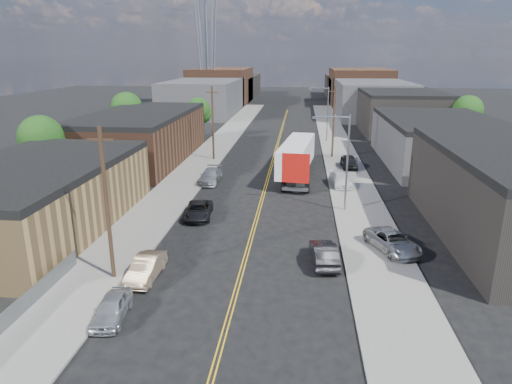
% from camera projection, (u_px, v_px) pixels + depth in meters
% --- Properties ---
extents(ground, '(260.00, 260.00, 0.00)m').
position_uv_depth(ground, '(278.00, 141.00, 76.73)').
color(ground, black).
rests_on(ground, ground).
extents(centerline, '(0.32, 120.00, 0.01)m').
position_uv_depth(centerline, '(273.00, 161.00, 62.45)').
color(centerline, gold).
rests_on(centerline, ground).
extents(sidewalk_left, '(5.00, 140.00, 0.15)m').
position_uv_depth(sidewalk_left, '(205.00, 159.00, 63.32)').
color(sidewalk_left, slate).
rests_on(sidewalk_left, ground).
extents(sidewalk_right, '(5.00, 140.00, 0.15)m').
position_uv_depth(sidewalk_right, '(343.00, 162.00, 61.53)').
color(sidewalk_right, slate).
rests_on(sidewalk_right, ground).
extents(warehouse_tan, '(12.00, 22.00, 5.60)m').
position_uv_depth(warehouse_tan, '(35.00, 197.00, 37.63)').
color(warehouse_tan, olive).
rests_on(warehouse_tan, ground).
extents(warehouse_brown, '(12.00, 26.00, 6.60)m').
position_uv_depth(warehouse_brown, '(141.00, 136.00, 62.23)').
color(warehouse_brown, '#472A1C').
rests_on(warehouse_brown, ground).
extents(industrial_right_b, '(14.00, 24.00, 6.10)m').
position_uv_depth(industrial_right_b, '(439.00, 141.00, 60.44)').
color(industrial_right_b, '#353638').
rests_on(industrial_right_b, ground).
extents(industrial_right_c, '(14.00, 22.00, 7.60)m').
position_uv_depth(industrial_right_c, '(400.00, 111.00, 84.98)').
color(industrial_right_c, black).
rests_on(industrial_right_c, ground).
extents(skyline_left_a, '(16.00, 30.00, 8.00)m').
position_uv_depth(skyline_left_a, '(204.00, 97.00, 110.78)').
color(skyline_left_a, '#353638').
rests_on(skyline_left_a, ground).
extents(skyline_right_a, '(16.00, 30.00, 8.00)m').
position_uv_depth(skyline_right_a, '(371.00, 99.00, 107.00)').
color(skyline_right_a, '#353638').
rests_on(skyline_right_a, ground).
extents(skyline_left_b, '(16.00, 26.00, 10.00)m').
position_uv_depth(skyline_left_b, '(221.00, 86.00, 134.29)').
color(skyline_left_b, '#472A1C').
rests_on(skyline_left_b, ground).
extents(skyline_right_b, '(16.00, 26.00, 10.00)m').
position_uv_depth(skyline_right_b, '(359.00, 87.00, 130.52)').
color(skyline_right_b, '#472A1C').
rests_on(skyline_right_b, ground).
extents(skyline_left_c, '(16.00, 40.00, 7.00)m').
position_uv_depth(skyline_left_c, '(232.00, 87.00, 153.77)').
color(skyline_left_c, black).
rests_on(skyline_left_c, ground).
extents(skyline_right_c, '(16.00, 40.00, 7.00)m').
position_uv_depth(skyline_right_c, '(352.00, 87.00, 149.99)').
color(skyline_right_c, black).
rests_on(skyline_right_c, ground).
extents(streetlight_near, '(3.39, 0.25, 9.00)m').
position_uv_depth(streetlight_near, '(343.00, 155.00, 41.14)').
color(streetlight_near, gray).
rests_on(streetlight_near, ground).
extents(streetlight_far, '(3.39, 0.25, 9.00)m').
position_uv_depth(streetlight_far, '(325.00, 110.00, 74.46)').
color(streetlight_far, gray).
rests_on(streetlight_far, ground).
extents(utility_pole_left_near, '(1.60, 0.26, 10.00)m').
position_uv_depth(utility_pole_left_near, '(107.00, 204.00, 28.40)').
color(utility_pole_left_near, black).
rests_on(utility_pole_left_near, ground).
extents(utility_pole_left_far, '(1.60, 0.26, 10.00)m').
position_uv_depth(utility_pole_left_far, '(213.00, 123.00, 61.73)').
color(utility_pole_left_far, black).
rests_on(utility_pole_left_far, ground).
extents(utility_pole_right, '(1.60, 0.26, 10.00)m').
position_uv_depth(utility_pole_right, '(334.00, 121.00, 63.04)').
color(utility_pole_right, black).
rests_on(utility_pole_right, ground).
extents(chainlink_fence, '(0.05, 16.00, 1.22)m').
position_uv_depth(chainlink_fence, '(3.00, 323.00, 23.83)').
color(chainlink_fence, slate).
rests_on(chainlink_fence, ground).
extents(tree_left_near, '(4.85, 4.76, 7.91)m').
position_uv_depth(tree_left_near, '(42.00, 141.00, 48.92)').
color(tree_left_near, black).
rests_on(tree_left_near, ground).
extents(tree_left_mid, '(5.10, 5.04, 8.37)m').
position_uv_depth(tree_left_mid, '(127.00, 110.00, 72.63)').
color(tree_left_mid, black).
rests_on(tree_left_mid, ground).
extents(tree_left_far, '(4.35, 4.20, 6.97)m').
position_uv_depth(tree_left_far, '(199.00, 112.00, 78.62)').
color(tree_left_far, black).
rests_on(tree_left_far, ground).
extents(tree_right_far, '(4.85, 4.76, 7.91)m').
position_uv_depth(tree_right_far, '(468.00, 112.00, 72.39)').
color(tree_right_far, black).
rests_on(tree_right_far, ground).
extents(semi_truck, '(4.42, 17.01, 4.38)m').
position_uv_depth(semi_truck, '(297.00, 155.00, 54.77)').
color(semi_truck, silver).
rests_on(semi_truck, ground).
extents(car_left_a, '(1.97, 4.07, 1.34)m').
position_uv_depth(car_left_a, '(112.00, 308.00, 25.15)').
color(car_left_a, '#B8BCBE').
rests_on(car_left_a, ground).
extents(car_left_b, '(1.63, 4.46, 1.46)m').
position_uv_depth(car_left_b, '(146.00, 268.00, 29.74)').
color(car_left_b, '#8C755B').
rests_on(car_left_b, ground).
extents(car_left_c, '(2.72, 5.08, 1.36)m').
position_uv_depth(car_left_c, '(198.00, 210.00, 40.81)').
color(car_left_c, black).
rests_on(car_left_c, ground).
extents(car_left_d, '(2.29, 5.32, 1.53)m').
position_uv_depth(car_left_d, '(211.00, 176.00, 51.97)').
color(car_left_d, '#A0A2A5').
rests_on(car_left_d, ground).
extents(car_right_oncoming, '(2.03, 4.79, 1.54)m').
position_uv_depth(car_right_oncoming, '(324.00, 254.00, 31.79)').
color(car_right_oncoming, black).
rests_on(car_right_oncoming, ground).
extents(car_right_lot_a, '(4.19, 5.69, 1.44)m').
position_uv_depth(car_right_lot_a, '(393.00, 241.00, 33.58)').
color(car_right_lot_a, '#96999B').
rests_on(car_right_lot_a, sidewalk_right).
extents(car_right_lot_b, '(2.56, 4.86, 1.34)m').
position_uv_depth(car_right_lot_b, '(340.00, 180.00, 50.21)').
color(car_right_lot_b, silver).
rests_on(car_right_lot_b, sidewalk_right).
extents(car_right_lot_c, '(2.06, 4.67, 1.56)m').
position_uv_depth(car_right_lot_c, '(349.00, 162.00, 58.15)').
color(car_right_lot_c, black).
rests_on(car_right_lot_c, sidewalk_right).
extents(car_ahead_truck, '(2.30, 4.94, 1.37)m').
position_uv_depth(car_ahead_truck, '(291.00, 157.00, 61.72)').
color(car_ahead_truck, black).
rests_on(car_ahead_truck, ground).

